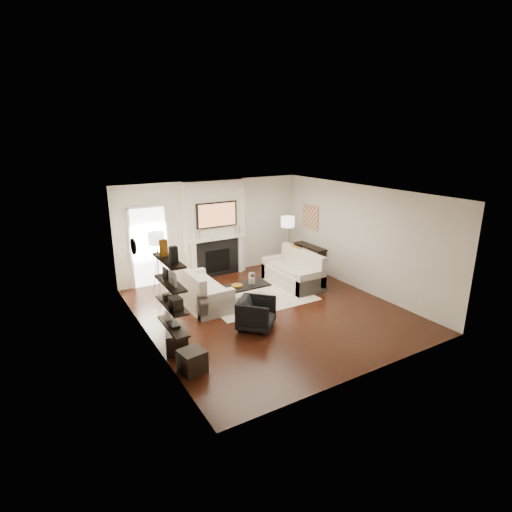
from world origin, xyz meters
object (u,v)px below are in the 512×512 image
coffee_table (246,286)px  ottoman_near (177,342)px  armchair (256,312)px  loveseat_left_base (202,296)px  loveseat_right_base (292,277)px  lamp_left_shade (156,238)px  lamp_right_shade (288,222)px

coffee_table → ottoman_near: (-2.28, -1.41, -0.20)m
armchair → ottoman_near: bearing=137.8°
coffee_table → loveseat_left_base: bearing=159.5°
loveseat_right_base → lamp_left_shade: size_ratio=4.50×
lamp_left_shade → coffee_table: bearing=-43.0°
loveseat_left_base → ottoman_near: (-1.28, -1.79, -0.01)m
coffee_table → armchair: (-0.52, -1.35, -0.04)m
armchair → loveseat_right_base: bearing=-5.8°
loveseat_left_base → ottoman_near: 2.20m
lamp_right_shade → coffee_table: bearing=-146.0°
loveseat_right_base → lamp_left_shade: 3.70m
lamp_right_shade → lamp_left_shade: bearing=179.5°
loveseat_right_base → armchair: 2.73m
coffee_table → lamp_right_shade: (2.24, 1.51, 1.05)m
loveseat_left_base → lamp_left_shade: bearing=119.3°
loveseat_right_base → ottoman_near: loveseat_right_base is taller
loveseat_left_base → loveseat_right_base: (2.61, -0.02, 0.00)m
lamp_left_shade → lamp_right_shade: bearing=-0.5°
lamp_left_shade → lamp_right_shade: size_ratio=1.00×
coffee_table → lamp_left_shade: bearing=137.0°
loveseat_right_base → lamp_right_shade: 1.81m
lamp_left_shade → ottoman_near: size_ratio=1.00×
armchair → lamp_left_shade: size_ratio=1.80×
loveseat_left_base → lamp_left_shade: 1.83m
lamp_left_shade → ottoman_near: 3.27m
lamp_right_shade → loveseat_left_base: bearing=-160.7°
ottoman_near → loveseat_left_base: bearing=54.4°
armchair → ottoman_near: armchair is taller
lamp_left_shade → lamp_right_shade: (3.90, -0.03, 0.00)m
loveseat_left_base → armchair: 1.80m
coffee_table → armchair: bearing=-111.0°
armchair → ottoman_near: 1.76m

